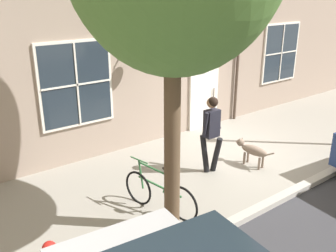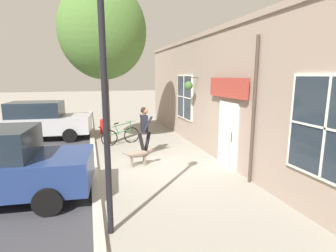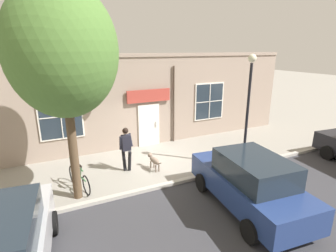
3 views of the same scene
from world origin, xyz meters
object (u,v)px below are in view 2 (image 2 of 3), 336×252
(street_tree_by_curb, at_px, (102,33))
(fire_hydrant, at_px, (102,126))
(street_lamp, at_px, (104,70))
(leaning_bicycle, at_px, (121,136))
(dog_on_leash, at_px, (140,154))
(pedestrian_walking, at_px, (144,126))
(parked_car_nearest_curb, at_px, (41,121))

(street_tree_by_curb, relative_size, fire_hydrant, 8.55)
(street_lamp, bearing_deg, leaning_bicycle, -98.45)
(street_tree_by_curb, xyz_separation_m, leaning_bicycle, (-0.58, 0.17, -4.22))
(dog_on_leash, height_order, leaning_bicycle, leaning_bicycle)
(dog_on_leash, distance_m, street_lamp, 4.59)
(pedestrian_walking, xyz_separation_m, street_tree_by_curb, (1.23, -2.10, 3.49))
(parked_car_nearest_curb, bearing_deg, dog_on_leash, 126.96)
(dog_on_leash, relative_size, fire_hydrant, 1.45)
(dog_on_leash, xyz_separation_m, street_tree_by_curb, (0.86, -3.13, 4.20))
(fire_hydrant, bearing_deg, parked_car_nearest_curb, 8.22)
(pedestrian_walking, relative_size, leaning_bicycle, 1.07)
(pedestrian_walking, xyz_separation_m, leaning_bicycle, (0.64, -1.93, -0.73))
(dog_on_leash, relative_size, parked_car_nearest_curb, 0.25)
(street_tree_by_curb, relative_size, parked_car_nearest_curb, 1.48)
(fire_hydrant, bearing_deg, pedestrian_walking, 107.01)
(street_tree_by_curb, height_order, leaning_bicycle, street_tree_by_curb)
(street_tree_by_curb, xyz_separation_m, parked_car_nearest_curb, (2.85, -1.79, -3.72))
(street_tree_by_curb, bearing_deg, dog_on_leash, 105.29)
(pedestrian_walking, height_order, fire_hydrant, pedestrian_walking)
(dog_on_leash, distance_m, fire_hydrant, 5.40)
(dog_on_leash, bearing_deg, street_lamp, 70.82)
(street_tree_by_curb, bearing_deg, fire_hydrant, -87.73)
(dog_on_leash, bearing_deg, leaning_bicycle, -84.74)
(pedestrian_walking, distance_m, dog_on_leash, 1.30)
(dog_on_leash, height_order, fire_hydrant, fire_hydrant)
(street_lamp, bearing_deg, dog_on_leash, -109.18)
(street_tree_by_curb, bearing_deg, parked_car_nearest_curb, -32.20)
(parked_car_nearest_curb, bearing_deg, street_tree_by_curb, 147.80)
(pedestrian_walking, relative_size, street_lamp, 0.40)
(street_lamp, bearing_deg, fire_hydrant, -91.93)
(pedestrian_walking, relative_size, parked_car_nearest_curb, 0.41)
(leaning_bicycle, relative_size, fire_hydrant, 2.19)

